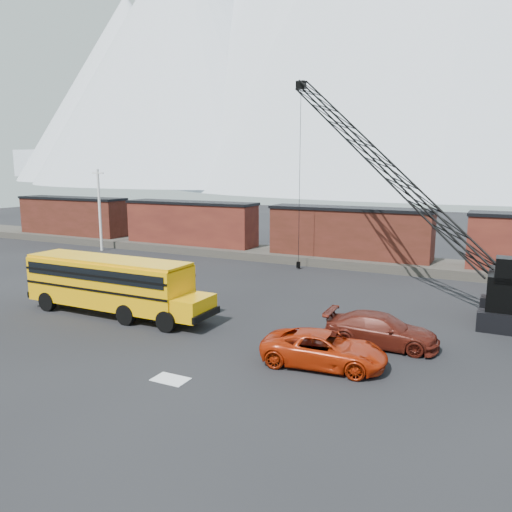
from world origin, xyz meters
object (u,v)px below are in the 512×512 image
Objects in this scene: red_pickup at (324,349)px; maroon_suv at (381,330)px; crawler_crane at (383,165)px; school_bus at (113,283)px.

red_pickup is 3.79m from maroon_suv.
school_bus is at bearing -134.27° from crawler_crane.
school_bus is at bearing 76.33° from red_pickup.
red_pickup is 0.26× the size of crawler_crane.
school_bus is 2.25× the size of maroon_suv.
crawler_crane is (11.94, 12.24, 6.50)m from school_bus.
maroon_suv is at bearing 6.82° from school_bus.
school_bus is 0.59× the size of crawler_crane.
maroon_suv is at bearing -76.23° from crawler_crane.
crawler_crane is (-0.99, 13.95, 7.57)m from red_pickup.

